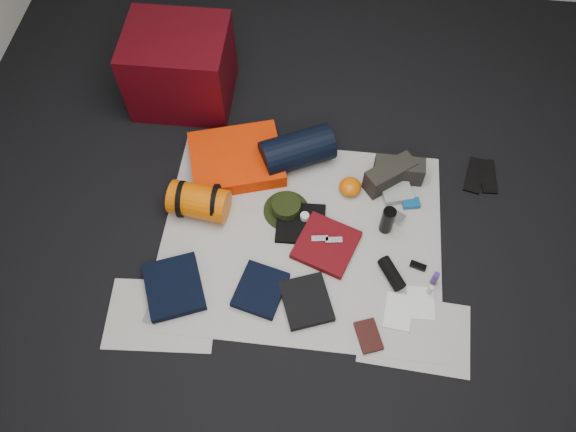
# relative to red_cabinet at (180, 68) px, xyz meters

# --- Properties ---
(floor) EXTENTS (4.50, 4.50, 0.02)m
(floor) POSITION_rel_red_cabinet_xyz_m (0.88, -0.99, -0.27)
(floor) COLOR black
(floor) RESTS_ON ground
(newspaper_mat) EXTENTS (1.60, 1.30, 0.01)m
(newspaper_mat) POSITION_rel_red_cabinet_xyz_m (0.88, -0.99, -0.26)
(newspaper_mat) COLOR silver
(newspaper_mat) RESTS_ON floor
(newspaper_sheet_front_left) EXTENTS (0.61, 0.44, 0.00)m
(newspaper_sheet_front_left) POSITION_rel_red_cabinet_xyz_m (0.18, -1.54, -0.26)
(newspaper_sheet_front_left) COLOR silver
(newspaper_sheet_front_left) RESTS_ON floor
(newspaper_sheet_front_right) EXTENTS (0.60, 0.43, 0.00)m
(newspaper_sheet_front_right) POSITION_rel_red_cabinet_xyz_m (1.53, -1.49, -0.26)
(newspaper_sheet_front_right) COLOR silver
(newspaper_sheet_front_right) RESTS_ON floor
(red_cabinet) EXTENTS (0.64, 0.53, 0.52)m
(red_cabinet) POSITION_rel_red_cabinet_xyz_m (0.00, 0.00, 0.00)
(red_cabinet) COLOR #45050B
(red_cabinet) RESTS_ON floor
(sleeping_pad) EXTENTS (0.66, 0.59, 0.10)m
(sleeping_pad) POSITION_rel_red_cabinet_xyz_m (0.43, -0.52, -0.21)
(sleeping_pad) COLOR #EE3102
(sleeping_pad) RESTS_ON newspaper_mat
(stuff_sack) EXTENTS (0.36, 0.24, 0.20)m
(stuff_sack) POSITION_rel_red_cabinet_xyz_m (0.27, -0.88, -0.16)
(stuff_sack) COLOR #D65703
(stuff_sack) RESTS_ON newspaper_mat
(sack_strap_left) EXTENTS (0.02, 0.22, 0.22)m
(sack_strap_left) POSITION_rel_red_cabinet_xyz_m (0.17, -0.88, -0.15)
(sack_strap_left) COLOR black
(sack_strap_left) RESTS_ON newspaper_mat
(sack_strap_right) EXTENTS (0.02, 0.22, 0.22)m
(sack_strap_right) POSITION_rel_red_cabinet_xyz_m (0.37, -0.88, -0.15)
(sack_strap_right) COLOR black
(sack_strap_right) RESTS_ON newspaper_mat
(navy_duffel) EXTENTS (0.49, 0.40, 0.23)m
(navy_duffel) POSITION_rel_red_cabinet_xyz_m (0.80, -0.46, -0.14)
(navy_duffel) COLOR black
(navy_duffel) RESTS_ON newspaper_mat
(boonie_brim) EXTENTS (0.28, 0.28, 0.01)m
(boonie_brim) POSITION_rel_red_cabinet_xyz_m (0.77, -0.82, -0.25)
(boonie_brim) COLOR black
(boonie_brim) RESTS_ON newspaper_mat
(boonie_crown) EXTENTS (0.17, 0.17, 0.07)m
(boonie_crown) POSITION_rel_red_cabinet_xyz_m (0.77, -0.82, -0.21)
(boonie_crown) COLOR black
(boonie_crown) RESTS_ON boonie_brim
(hiking_boot_left) EXTENTS (0.32, 0.28, 0.16)m
(hiking_boot_left) POSITION_rel_red_cabinet_xyz_m (1.37, -0.55, -0.18)
(hiking_boot_left) COLOR black
(hiking_boot_left) RESTS_ON newspaper_mat
(hiking_boot_right) EXTENTS (0.30, 0.11, 0.15)m
(hiking_boot_right) POSITION_rel_red_cabinet_xyz_m (1.42, -0.51, -0.18)
(hiking_boot_right) COLOR black
(hiking_boot_right) RESTS_ON newspaper_mat
(flip_flop_left) EXTENTS (0.15, 0.28, 0.01)m
(flip_flop_left) POSITION_rel_red_cabinet_xyz_m (1.90, -0.44, -0.25)
(flip_flop_left) COLOR black
(flip_flop_left) RESTS_ON floor
(flip_flop_right) EXTENTS (0.10, 0.25, 0.01)m
(flip_flop_right) POSITION_rel_red_cabinet_xyz_m (1.98, -0.44, -0.25)
(flip_flop_right) COLOR black
(flip_flop_right) RESTS_ON floor
(trousers_navy_a) EXTENTS (0.40, 0.43, 0.05)m
(trousers_navy_a) POSITION_rel_red_cabinet_xyz_m (0.22, -1.39, -0.23)
(trousers_navy_a) COLOR black
(trousers_navy_a) RESTS_ON newspaper_mat
(trousers_navy_b) EXTENTS (0.30, 0.33, 0.04)m
(trousers_navy_b) POSITION_rel_red_cabinet_xyz_m (0.69, -1.35, -0.23)
(trousers_navy_b) COLOR black
(trousers_navy_b) RESTS_ON newspaper_mat
(trousers_charcoal) EXTENTS (0.33, 0.35, 0.04)m
(trousers_charcoal) POSITION_rel_red_cabinet_xyz_m (0.95, -1.39, -0.23)
(trousers_charcoal) COLOR black
(trousers_charcoal) RESTS_ON newspaper_mat
(black_tshirt) EXTENTS (0.29, 0.27, 0.03)m
(black_tshirt) POSITION_rel_red_cabinet_xyz_m (0.87, -0.91, -0.24)
(black_tshirt) COLOR black
(black_tshirt) RESTS_ON newspaper_mat
(red_shirt) EXTENTS (0.40, 0.40, 0.04)m
(red_shirt) POSITION_rel_red_cabinet_xyz_m (1.03, -1.03, -0.23)
(red_shirt) COLOR #5B090E
(red_shirt) RESTS_ON newspaper_mat
(orange_stuff_sack) EXTENTS (0.17, 0.17, 0.09)m
(orange_stuff_sack) POSITION_rel_red_cabinet_xyz_m (1.14, -0.64, -0.21)
(orange_stuff_sack) COLOR #D65703
(orange_stuff_sack) RESTS_ON newspaper_mat
(first_aid_pouch) EXTENTS (0.21, 0.18, 0.04)m
(first_aid_pouch) POSITION_rel_red_cabinet_xyz_m (1.42, -0.64, -0.23)
(first_aid_pouch) COLOR gray
(first_aid_pouch) RESTS_ON newspaper_mat
(water_bottle) EXTENTS (0.10, 0.10, 0.19)m
(water_bottle) POSITION_rel_red_cabinet_xyz_m (1.36, -0.88, -0.16)
(water_bottle) COLOR black
(water_bottle) RESTS_ON newspaper_mat
(speaker) EXTENTS (0.16, 0.20, 0.07)m
(speaker) POSITION_rel_red_cabinet_xyz_m (1.40, -1.18, -0.22)
(speaker) COLOR black
(speaker) RESTS_ON newspaper_mat
(compact_camera) EXTENTS (0.12, 0.11, 0.04)m
(compact_camera) POSITION_rel_red_cabinet_xyz_m (1.41, -0.80, -0.23)
(compact_camera) COLOR silver
(compact_camera) RESTS_ON newspaper_mat
(cyan_case) EXTENTS (0.11, 0.08, 0.03)m
(cyan_case) POSITION_rel_red_cabinet_xyz_m (1.51, -0.70, -0.24)
(cyan_case) COLOR #0D4F82
(cyan_case) RESTS_ON newspaper_mat
(toiletry_purple) EXTENTS (0.04, 0.04, 0.10)m
(toiletry_purple) POSITION_rel_red_cabinet_xyz_m (1.63, -1.19, -0.20)
(toiletry_purple) COLOR #422474
(toiletry_purple) RESTS_ON newspaper_mat
(toiletry_clear) EXTENTS (0.03, 0.03, 0.08)m
(toiletry_clear) POSITION_rel_red_cabinet_xyz_m (1.60, -1.26, -0.21)
(toiletry_clear) COLOR #B2B7B2
(toiletry_clear) RESTS_ON newspaper_mat
(paperback_book) EXTENTS (0.17, 0.20, 0.02)m
(paperback_book) POSITION_rel_red_cabinet_xyz_m (1.29, -1.54, -0.24)
(paperback_book) COLOR black
(paperback_book) RESTS_ON newspaper_mat
(map_booklet) EXTENTS (0.16, 0.22, 0.01)m
(map_booklet) POSITION_rel_red_cabinet_xyz_m (1.44, -1.38, -0.25)
(map_booklet) COLOR silver
(map_booklet) RESTS_ON newspaper_mat
(map_printout) EXTENTS (0.15, 0.19, 0.01)m
(map_printout) POSITION_rel_red_cabinet_xyz_m (1.56, -1.32, -0.25)
(map_printout) COLOR silver
(map_printout) RESTS_ON newspaper_mat
(sunglasses) EXTENTS (0.10, 0.06, 0.02)m
(sunglasses) POSITION_rel_red_cabinet_xyz_m (1.55, -1.10, -0.24)
(sunglasses) COLOR black
(sunglasses) RESTS_ON newspaper_mat
(key_cluster) EXTENTS (0.08, 0.08, 0.01)m
(key_cluster) POSITION_rel_red_cabinet_xyz_m (0.13, -1.56, -0.25)
(key_cluster) COLOR silver
(key_cluster) RESTS_ON newspaper_mat
(tape_roll) EXTENTS (0.05, 0.05, 0.04)m
(tape_roll) POSITION_rel_red_cabinet_xyz_m (0.89, -0.88, -0.21)
(tape_roll) COLOR beige
(tape_roll) RESTS_ON black_tshirt
(energy_bar_a) EXTENTS (0.10, 0.05, 0.01)m
(energy_bar_a) POSITION_rel_red_cabinet_xyz_m (0.99, -1.01, -0.21)
(energy_bar_a) COLOR silver
(energy_bar_a) RESTS_ON red_shirt
(energy_bar_b) EXTENTS (0.10, 0.05, 0.01)m
(energy_bar_b) POSITION_rel_red_cabinet_xyz_m (1.07, -1.01, -0.21)
(energy_bar_b) COLOR silver
(energy_bar_b) RESTS_ON red_shirt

